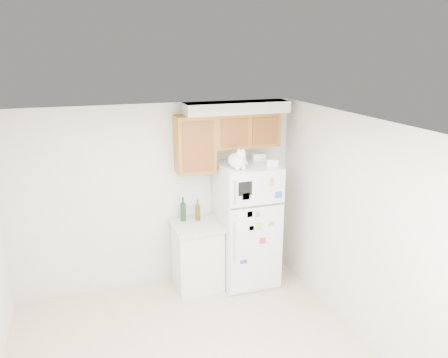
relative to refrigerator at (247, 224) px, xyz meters
name	(u,v)px	position (x,y,z in m)	size (l,w,h in m)	color
room_shell	(200,210)	(-1.03, -1.36, 0.82)	(3.84, 4.04, 2.52)	silver
refrigerator	(247,224)	(0.00, 0.00, 0.00)	(0.76, 0.78, 1.70)	white
base_counter	(197,255)	(-0.69, 0.07, -0.39)	(0.64, 0.64, 0.92)	white
cat	(238,160)	(-0.19, -0.14, 0.96)	(0.28, 0.41, 0.29)	white
storage_box_back	(259,157)	(0.22, 0.16, 0.90)	(0.18, 0.13, 0.10)	white
storage_box_front	(273,162)	(0.28, -0.16, 0.89)	(0.15, 0.11, 0.09)	white
bottle_green	(183,209)	(-0.83, 0.24, 0.24)	(0.08, 0.08, 0.34)	#19381E
bottle_amber	(198,210)	(-0.64, 0.20, 0.22)	(0.07, 0.07, 0.30)	#593814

